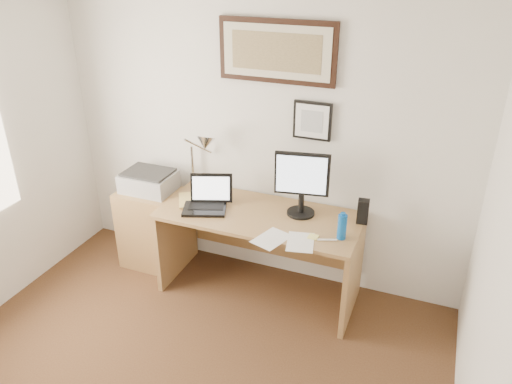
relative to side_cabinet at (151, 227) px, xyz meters
The scene contains 18 objects.
wall_back 1.32m from the side_cabinet, 19.18° to the left, with size 3.50×0.02×2.50m, color silver.
wall_right 3.28m from the side_cabinet, 32.18° to the right, with size 0.02×4.00×2.50m, color silver.
side_cabinet is the anchor object (origin of this frame).
water_bottle 1.83m from the side_cabinet, ahead, with size 0.07×0.07×0.19m, color #0C51A5.
bottle_cap 1.86m from the side_cabinet, ahead, with size 0.03×0.03×0.02m, color #0C51A5.
speaker 1.92m from the side_cabinet, ahead, with size 0.09×0.07×0.19m, color black.
paper_sheet_a 1.39m from the side_cabinet, 15.82° to the right, with size 0.19×0.27×0.00m, color silver.
paper_sheet_b 1.58m from the side_cabinet, 12.57° to the right, with size 0.19×0.27×0.00m, color silver.
sticky_pad 1.63m from the side_cabinet, ahead, with size 0.07×0.07×0.01m, color #FFF378.
marker_pen 1.73m from the side_cabinet, ahead, with size 0.02×0.02×0.14m, color white.
book 0.56m from the side_cabinet, 16.05° to the right, with size 0.20×0.27×0.02m, color #DCBE67.
desk 1.08m from the side_cabinet, ahead, with size 1.60×0.70×0.75m.
laptop 0.79m from the side_cabinet, ahead, with size 0.40×0.40×0.26m.
lcd_monitor 1.53m from the side_cabinet, ahead, with size 0.42×0.22×0.52m.
printer 0.45m from the side_cabinet, 79.08° to the left, with size 0.44×0.34×0.18m.
desk_lamp 0.98m from the side_cabinet, 14.38° to the left, with size 0.29×0.27×0.53m.
picture_large 1.93m from the side_cabinet, 15.25° to the left, with size 0.92×0.04×0.47m.
picture_small 1.77m from the side_cabinet, 12.05° to the left, with size 0.30×0.03×0.30m.
Camera 1 is at (1.40, -1.59, 2.66)m, focal length 35.00 mm.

